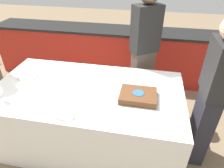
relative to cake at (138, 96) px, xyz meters
The scene contains 9 objects.
ground_plane 0.99m from the cake, behind, with size 14.00×14.00×0.00m, color #7A664C.
back_counter 1.83m from the cake, 108.23° to the left, with size 4.40×0.58×0.92m.
dining_table 0.71m from the cake, behind, with size 2.08×1.13×0.78m.
cake is the anchor object (origin of this frame).
plate_stack 1.34m from the cake, behind, with size 0.22×0.22×0.04m.
side_plate_near_cake 0.30m from the cake, 79.14° to the left, with size 0.19×0.19×0.00m.
utensil_pile 0.73m from the cake, 147.58° to the right, with size 0.17×0.12×0.02m.
person_cutting_cake 0.86m from the cake, 90.00° to the left, with size 0.40×0.37×1.74m.
person_seated_right 0.70m from the cake, ahead, with size 0.21×0.37×1.63m.
Camera 1 is at (0.61, -1.70, 2.02)m, focal length 32.00 mm.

